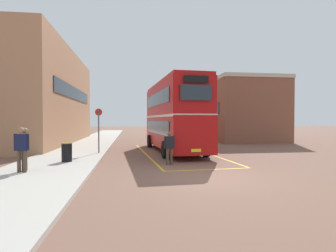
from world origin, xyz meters
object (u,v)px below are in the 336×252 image
bus_stop_sign (99,126)px  single_deck_bus (180,124)px  pedestrian_waiting_far (22,146)px  pedestrian_waiting_near (24,146)px  double_decker_bus (174,115)px  pedestrian_boarding (169,146)px  litter_bin (67,152)px

bus_stop_sign → single_deck_bus: bearing=65.1°
pedestrian_waiting_far → bus_stop_sign: 6.56m
single_deck_bus → bus_stop_sign: 20.22m
pedestrian_waiting_near → pedestrian_waiting_far: 0.30m
pedestrian_waiting_near → bus_stop_sign: bus_stop_sign is taller
double_decker_bus → pedestrian_boarding: size_ratio=6.32×
pedestrian_boarding → pedestrian_waiting_far: (-6.11, -1.86, 0.23)m
pedestrian_waiting_far → pedestrian_boarding: bearing=17.0°
single_deck_bus → litter_bin: (-9.66, -21.83, -1.03)m
pedestrian_waiting_far → bus_stop_sign: size_ratio=0.64×
litter_bin → bus_stop_sign: size_ratio=0.34×
bus_stop_sign → pedestrian_waiting_far: bearing=-110.2°
pedestrian_waiting_far → bus_stop_sign: bearing=69.8°
double_decker_bus → pedestrian_waiting_far: (-7.19, -7.39, -1.34)m
pedestrian_boarding → bus_stop_sign: 5.81m
bus_stop_sign → litter_bin: bearing=-108.2°
single_deck_bus → pedestrian_waiting_far: bearing=-113.7°
double_decker_bus → single_deck_bus: 17.47m
single_deck_bus → litter_bin: single_deck_bus is taller
pedestrian_waiting_near → pedestrian_waiting_far: (0.00, -0.30, 0.02)m
double_decker_bus → litter_bin: bearing=-142.0°
double_decker_bus → single_deck_bus: double_decker_bus is taller
double_decker_bus → litter_bin: 7.95m
pedestrian_waiting_near → litter_bin: pedestrian_waiting_near is taller
single_deck_bus → pedestrian_waiting_far: size_ratio=5.75×
bus_stop_sign → double_decker_bus: bearing=14.4°
single_deck_bus → double_decker_bus: bearing=-101.8°
pedestrian_waiting_near → litter_bin: bearing=64.6°
pedestrian_waiting_far → litter_bin: pedestrian_waiting_far is taller
litter_bin → pedestrian_boarding: bearing=-8.8°
pedestrian_boarding → bus_stop_sign: bus_stop_sign is taller
pedestrian_boarding → bus_stop_sign: (-3.85, 4.26, 0.86)m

